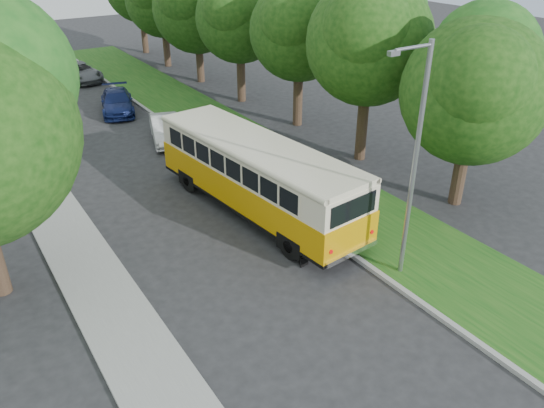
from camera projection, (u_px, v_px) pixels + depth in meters
ground at (258, 278)px, 18.34m from camera, size 120.00×120.00×0.00m
curb at (267, 195)px, 23.73m from camera, size 0.20×70.00×0.15m
grass_verge at (309, 183)px, 24.87m from camera, size 4.50×70.00×0.13m
sidewalk at (77, 252)px, 19.68m from camera, size 2.20×70.00×0.12m
treeline at (137, 20)px, 30.33m from camera, size 24.27×41.91×9.46m
lamppost_near at (413, 159)px, 16.47m from camera, size 1.71×0.16×8.00m
lamppost_far at (3, 78)px, 25.92m from camera, size 1.71×0.16×7.50m
warning_sign at (35, 149)px, 24.19m from camera, size 0.56×0.10×2.50m
vintage_bus at (257, 178)px, 21.73m from camera, size 3.86×11.05×3.21m
car_silver at (203, 150)px, 26.92m from camera, size 1.87×3.83×1.26m
car_white at (166, 129)px, 29.45m from camera, size 2.62×4.46×1.39m
car_blue at (117, 102)px, 33.90m from camera, size 3.19×5.13×1.39m
car_grey at (80, 72)px, 40.61m from camera, size 2.76×5.12×1.36m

